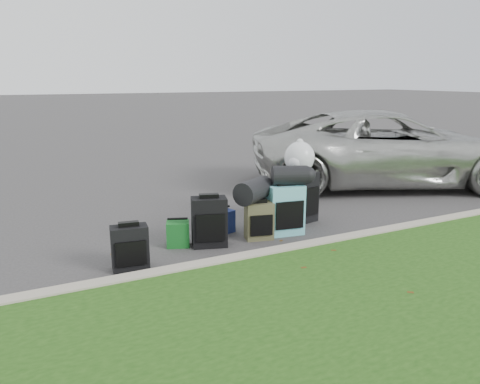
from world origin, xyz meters
name	(u,v)px	position (x,y,z in m)	size (l,w,h in m)	color
ground	(253,233)	(0.00, 0.00, 0.00)	(120.00, 120.00, 0.00)	#383535
curb	(293,252)	(0.00, -1.00, 0.07)	(120.00, 0.18, 0.15)	#9E937F
suv	(387,148)	(3.78, 1.49, 0.73)	(2.43, 5.27, 1.46)	#B7B7B2
suitcase_small_black	(130,248)	(-1.80, -0.48, 0.25)	(0.40, 0.22, 0.50)	black
suitcase_large_black_left	(209,222)	(-0.72, -0.18, 0.31)	(0.44, 0.26, 0.63)	black
suitcase_olive	(259,221)	(-0.04, -0.23, 0.25)	(0.36, 0.22, 0.49)	#3E3D26
suitcase_teal	(285,210)	(0.38, -0.21, 0.34)	(0.48, 0.28, 0.68)	teal
suitcase_large_black_right	(300,197)	(0.87, 0.16, 0.37)	(0.50, 0.30, 0.74)	black
tote_green	(178,234)	(-1.08, -0.01, 0.16)	(0.28, 0.23, 0.32)	#166421
tote_navy	(222,221)	(-0.36, 0.23, 0.16)	(0.29, 0.23, 0.31)	navy
duffel_left	(254,191)	(-0.08, -0.16, 0.65)	(0.30, 0.30, 0.56)	black
duffel_right	(290,175)	(0.43, -0.21, 0.81)	(0.26, 0.26, 0.47)	black
trash_bag	(299,157)	(0.84, 0.17, 0.96)	(0.44, 0.44, 0.44)	silver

